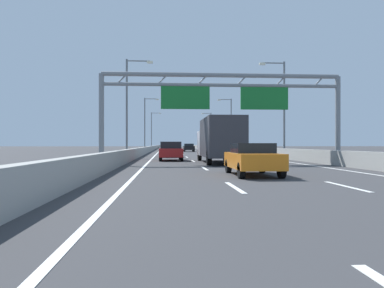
% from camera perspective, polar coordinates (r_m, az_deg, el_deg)
% --- Properties ---
extents(ground_plane, '(260.00, 260.00, 0.00)m').
position_cam_1_polar(ground_plane, '(99.10, -1.70, -0.80)').
color(ground_plane, '#38383A').
extents(lane_dash_left_1, '(0.16, 3.00, 0.01)m').
position_cam_1_polar(lane_dash_left_1, '(11.79, 6.53, -6.59)').
color(lane_dash_left_1, white).
rests_on(lane_dash_left_1, ground_plane).
extents(lane_dash_left_2, '(0.16, 3.00, 0.01)m').
position_cam_1_polar(lane_dash_left_2, '(20.67, 1.97, -3.76)').
color(lane_dash_left_2, white).
rests_on(lane_dash_left_2, ground_plane).
extents(lane_dash_left_3, '(0.16, 3.00, 0.01)m').
position_cam_1_polar(lane_dash_left_3, '(29.62, 0.16, -2.62)').
color(lane_dash_left_3, white).
rests_on(lane_dash_left_3, ground_plane).
extents(lane_dash_left_4, '(0.16, 3.00, 0.01)m').
position_cam_1_polar(lane_dash_left_4, '(38.59, -0.80, -2.02)').
color(lane_dash_left_4, white).
rests_on(lane_dash_left_4, ground_plane).
extents(lane_dash_left_5, '(0.16, 3.00, 0.01)m').
position_cam_1_polar(lane_dash_left_5, '(47.58, -1.40, -1.64)').
color(lane_dash_left_5, white).
rests_on(lane_dash_left_5, ground_plane).
extents(lane_dash_left_6, '(0.16, 3.00, 0.01)m').
position_cam_1_polar(lane_dash_left_6, '(56.57, -1.81, -1.38)').
color(lane_dash_left_6, white).
rests_on(lane_dash_left_6, ground_plane).
extents(lane_dash_left_7, '(0.16, 3.00, 0.01)m').
position_cam_1_polar(lane_dash_left_7, '(65.56, -2.11, -1.19)').
color(lane_dash_left_7, white).
rests_on(lane_dash_left_7, ground_plane).
extents(lane_dash_left_8, '(0.16, 3.00, 0.01)m').
position_cam_1_polar(lane_dash_left_8, '(74.55, -2.33, -1.05)').
color(lane_dash_left_8, white).
rests_on(lane_dash_left_8, ground_plane).
extents(lane_dash_left_9, '(0.16, 3.00, 0.01)m').
position_cam_1_polar(lane_dash_left_9, '(83.55, -2.51, -0.94)').
color(lane_dash_left_9, white).
rests_on(lane_dash_left_9, ground_plane).
extents(lane_dash_left_10, '(0.16, 3.00, 0.01)m').
position_cam_1_polar(lane_dash_left_10, '(92.55, -2.65, -0.85)').
color(lane_dash_left_10, white).
rests_on(lane_dash_left_10, ground_plane).
extents(lane_dash_left_11, '(0.16, 3.00, 0.01)m').
position_cam_1_polar(lane_dash_left_11, '(101.54, -2.77, -0.77)').
color(lane_dash_left_11, white).
rests_on(lane_dash_left_11, ground_plane).
extents(lane_dash_left_12, '(0.16, 3.00, 0.01)m').
position_cam_1_polar(lane_dash_left_12, '(110.54, -2.87, -0.71)').
color(lane_dash_left_12, white).
rests_on(lane_dash_left_12, ground_plane).
extents(lane_dash_left_13, '(0.16, 3.00, 0.01)m').
position_cam_1_polar(lane_dash_left_13, '(119.54, -2.95, -0.66)').
color(lane_dash_left_13, white).
rests_on(lane_dash_left_13, ground_plane).
extents(lane_dash_left_14, '(0.16, 3.00, 0.01)m').
position_cam_1_polar(lane_dash_left_14, '(128.54, -3.02, -0.61)').
color(lane_dash_left_14, white).
rests_on(lane_dash_left_14, ground_plane).
extents(lane_dash_left_15, '(0.16, 3.00, 0.01)m').
position_cam_1_polar(lane_dash_left_15, '(137.54, -3.08, -0.57)').
color(lane_dash_left_15, white).
rests_on(lane_dash_left_15, ground_plane).
extents(lane_dash_left_16, '(0.16, 3.00, 0.01)m').
position_cam_1_polar(lane_dash_left_16, '(146.53, -3.14, -0.54)').
color(lane_dash_left_16, white).
rests_on(lane_dash_left_16, ground_plane).
extents(lane_dash_left_17, '(0.16, 3.00, 0.01)m').
position_cam_1_polar(lane_dash_left_17, '(155.53, -3.19, -0.51)').
color(lane_dash_left_17, white).
rests_on(lane_dash_left_17, ground_plane).
extents(lane_dash_right_1, '(0.16, 3.00, 0.01)m').
position_cam_1_polar(lane_dash_right_1, '(12.93, 22.51, -6.01)').
color(lane_dash_right_1, white).
rests_on(lane_dash_right_1, ground_plane).
extents(lane_dash_right_2, '(0.16, 3.00, 0.01)m').
position_cam_1_polar(lane_dash_right_2, '(21.34, 11.65, -3.64)').
color(lane_dash_right_2, white).
rests_on(lane_dash_right_2, ground_plane).
extents(lane_dash_right_3, '(0.16, 3.00, 0.01)m').
position_cam_1_polar(lane_dash_right_3, '(30.09, 7.02, -2.58)').
color(lane_dash_right_3, white).
rests_on(lane_dash_right_3, ground_plane).
extents(lane_dash_right_4, '(0.16, 3.00, 0.01)m').
position_cam_1_polar(lane_dash_right_4, '(38.96, 4.50, -2.00)').
color(lane_dash_right_4, white).
rests_on(lane_dash_right_4, ground_plane).
extents(lane_dash_right_5, '(0.16, 3.00, 0.01)m').
position_cam_1_polar(lane_dash_right_5, '(47.88, 2.91, -1.63)').
color(lane_dash_right_5, white).
rests_on(lane_dash_right_5, ground_plane).
extents(lane_dash_right_6, '(0.16, 3.00, 0.01)m').
position_cam_1_polar(lane_dash_right_6, '(56.82, 1.82, -1.37)').
color(lane_dash_right_6, white).
rests_on(lane_dash_right_6, ground_plane).
extents(lane_dash_right_7, '(0.16, 3.00, 0.01)m').
position_cam_1_polar(lane_dash_right_7, '(65.78, 1.03, -1.19)').
color(lane_dash_right_7, white).
rests_on(lane_dash_right_7, ground_plane).
extents(lane_dash_right_8, '(0.16, 3.00, 0.01)m').
position_cam_1_polar(lane_dash_right_8, '(74.74, 0.43, -1.05)').
color(lane_dash_right_8, white).
rests_on(lane_dash_right_8, ground_plane).
extents(lane_dash_right_9, '(0.16, 3.00, 0.01)m').
position_cam_1_polar(lane_dash_right_9, '(83.72, -0.05, -0.94)').
color(lane_dash_right_9, white).
rests_on(lane_dash_right_9, ground_plane).
extents(lane_dash_right_10, '(0.16, 3.00, 0.01)m').
position_cam_1_polar(lane_dash_right_10, '(92.70, -0.43, -0.85)').
color(lane_dash_right_10, white).
rests_on(lane_dash_right_10, ground_plane).
extents(lane_dash_right_11, '(0.16, 3.00, 0.01)m').
position_cam_1_polar(lane_dash_right_11, '(101.68, -0.74, -0.77)').
color(lane_dash_right_11, white).
rests_on(lane_dash_right_11, ground_plane).
extents(lane_dash_right_12, '(0.16, 3.00, 0.01)m').
position_cam_1_polar(lane_dash_right_12, '(110.67, -1.00, -0.71)').
color(lane_dash_right_12, white).
rests_on(lane_dash_right_12, ground_plane).
extents(lane_dash_right_13, '(0.16, 3.00, 0.01)m').
position_cam_1_polar(lane_dash_right_13, '(119.66, -1.23, -0.66)').
color(lane_dash_right_13, white).
rests_on(lane_dash_right_13, ground_plane).
extents(lane_dash_right_14, '(0.16, 3.00, 0.01)m').
position_cam_1_polar(lane_dash_right_14, '(128.65, -1.42, -0.61)').
color(lane_dash_right_14, white).
rests_on(lane_dash_right_14, ground_plane).
extents(lane_dash_right_15, '(0.16, 3.00, 0.01)m').
position_cam_1_polar(lane_dash_right_15, '(137.64, -1.59, -0.57)').
color(lane_dash_right_15, white).
rests_on(lane_dash_right_15, ground_plane).
extents(lane_dash_right_16, '(0.16, 3.00, 0.01)m').
position_cam_1_polar(lane_dash_right_16, '(146.63, -1.73, -0.54)').
color(lane_dash_right_16, white).
rests_on(lane_dash_right_16, ground_plane).
extents(lane_dash_right_17, '(0.16, 3.00, 0.01)m').
position_cam_1_polar(lane_dash_right_17, '(155.62, -1.86, -0.51)').
color(lane_dash_right_17, white).
rests_on(lane_dash_right_17, ground_plane).
extents(edge_line_left, '(0.16, 176.00, 0.01)m').
position_cam_1_polar(edge_line_left, '(87.03, -4.84, -0.90)').
color(edge_line_left, white).
rests_on(edge_line_left, ground_plane).
extents(edge_line_right, '(0.16, 176.00, 0.01)m').
position_cam_1_polar(edge_line_right, '(87.51, 2.05, -0.90)').
color(edge_line_right, white).
rests_on(edge_line_right, ground_plane).
extents(barrier_left, '(0.45, 220.00, 0.95)m').
position_cam_1_polar(barrier_left, '(109.06, -5.53, -0.47)').
color(barrier_left, '#9E9E99').
rests_on(barrier_left, ground_plane).
extents(barrier_right, '(0.45, 220.00, 0.95)m').
position_cam_1_polar(barrier_right, '(109.55, 1.70, -0.47)').
color(barrier_right, '#9E9E99').
rests_on(barrier_right, ground_plane).
extents(sign_gantry, '(17.10, 0.36, 6.36)m').
position_cam_1_polar(sign_gantry, '(26.49, 4.74, 7.55)').
color(sign_gantry, gray).
rests_on(sign_gantry, ground_plane).
extents(streetlamp_left_mid, '(2.58, 0.28, 9.50)m').
position_cam_1_polar(streetlamp_left_mid, '(36.47, -9.56, 6.35)').
color(streetlamp_left_mid, slate).
rests_on(streetlamp_left_mid, ground_plane).
extents(streetlamp_right_mid, '(2.58, 0.28, 9.50)m').
position_cam_1_polar(streetlamp_right_mid, '(38.05, 13.56, 6.09)').
color(streetlamp_right_mid, slate).
rests_on(streetlamp_right_mid, ground_plane).
extents(streetlamp_left_far, '(2.58, 0.28, 9.50)m').
position_cam_1_polar(streetlamp_left_far, '(66.37, -7.03, 3.48)').
color(streetlamp_left_far, slate).
rests_on(streetlamp_left_far, ground_plane).
extents(streetlamp_right_far, '(2.58, 0.28, 9.50)m').
position_cam_1_polar(streetlamp_right_far, '(67.25, 5.80, 3.43)').
color(streetlamp_right_far, slate).
rests_on(streetlamp_right_far, ground_plane).
extents(streetlamp_left_distant, '(2.58, 0.28, 9.50)m').
position_cam_1_polar(streetlamp_left_distant, '(96.38, -6.08, 2.39)').
color(streetlamp_left_distant, slate).
rests_on(streetlamp_left_distant, ground_plane).
extents(streetlamp_right_distant, '(2.58, 0.28, 9.50)m').
position_cam_1_polar(streetlamp_right_distant, '(96.99, 2.78, 2.38)').
color(streetlamp_right_distant, slate).
rests_on(streetlamp_right_distant, ground_plane).
extents(yellow_car, '(1.84, 4.28, 1.51)m').
position_cam_1_polar(yellow_car, '(136.58, -2.37, -0.25)').
color(yellow_car, yellow).
rests_on(yellow_car, ground_plane).
extents(black_car, '(1.88, 4.34, 1.44)m').
position_cam_1_polar(black_car, '(67.16, -0.49, -0.53)').
color(black_car, black).
rests_on(black_car, ground_plane).
extents(red_car, '(1.89, 4.40, 1.55)m').
position_cam_1_polar(red_car, '(30.83, -3.26, -1.07)').
color(red_car, red).
rests_on(red_car, ground_plane).
extents(orange_car, '(1.84, 4.11, 1.40)m').
position_cam_1_polar(orange_car, '(16.40, 9.24, -2.20)').
color(orange_car, orange).
rests_on(orange_car, ground_plane).
extents(green_car, '(1.77, 4.39, 1.53)m').
position_cam_1_polar(green_car, '(129.61, -3.94, -0.27)').
color(green_car, '#1E7A38').
rests_on(green_car, ground_plane).
extents(silver_car, '(1.76, 4.60, 1.51)m').
position_cam_1_polar(silver_car, '(38.96, -3.67, -0.88)').
color(silver_car, '#A8ADB2').
rests_on(silver_car, ground_plane).
extents(box_truck, '(2.40, 8.99, 3.13)m').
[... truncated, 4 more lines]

